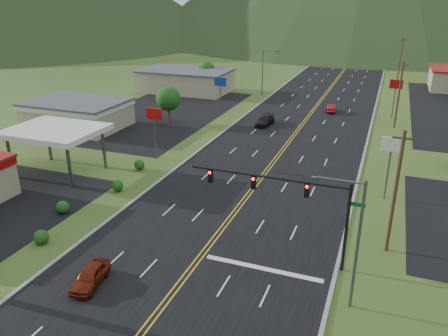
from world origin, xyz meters
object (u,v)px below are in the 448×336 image
(streetlight_west, at_px, (264,69))
(gas_canopy, at_px, (55,132))
(car_red_near, at_px, (90,277))
(car_red_far, at_px, (331,108))
(car_dark_mid, at_px, (265,121))
(streetlight_east, at_px, (353,237))
(traffic_signal, at_px, (293,197))

(streetlight_west, distance_m, gas_canopy, 49.10)
(car_red_near, relative_size, car_red_far, 0.97)
(car_red_near, distance_m, car_dark_mid, 43.29)
(streetlight_east, xyz_separation_m, car_red_far, (-8.14, 51.25, -4.51))
(car_dark_mid, bearing_deg, streetlight_west, 111.37)
(car_red_far, bearing_deg, car_dark_mid, 47.34)
(car_red_near, bearing_deg, car_dark_mid, 80.33)
(car_red_near, bearing_deg, gas_canopy, 125.92)
(car_dark_mid, bearing_deg, car_red_near, -85.79)
(streetlight_east, relative_size, car_red_far, 2.22)
(streetlight_east, height_order, car_red_far, streetlight_east)
(streetlight_west, relative_size, car_dark_mid, 1.89)
(traffic_signal, xyz_separation_m, streetlight_east, (4.70, -4.00, -0.15))
(gas_canopy, height_order, car_dark_mid, gas_canopy)
(streetlight_east, xyz_separation_m, car_red_near, (-16.99, -4.13, -4.51))
(gas_canopy, bearing_deg, car_red_far, 57.47)
(streetlight_east, height_order, car_dark_mid, streetlight_east)
(traffic_signal, xyz_separation_m, car_red_near, (-12.30, -8.13, -4.66))
(traffic_signal, distance_m, streetlight_east, 6.17)
(streetlight_west, height_order, car_red_near, streetlight_west)
(car_red_far, bearing_deg, streetlight_east, 91.39)
(streetlight_west, xyz_separation_m, car_red_far, (14.72, -8.75, -4.51))
(car_red_near, xyz_separation_m, car_dark_mid, (0.37, 43.29, 0.02))
(traffic_signal, height_order, streetlight_east, streetlight_east)
(traffic_signal, relative_size, car_dark_mid, 2.75)
(streetlight_east, bearing_deg, traffic_signal, 139.61)
(traffic_signal, relative_size, car_red_far, 3.24)
(streetlight_west, bearing_deg, car_dark_mid, -73.34)
(car_red_near, height_order, car_dark_mid, car_dark_mid)
(traffic_signal, xyz_separation_m, streetlight_west, (-18.16, 56.00, -0.15))
(traffic_signal, bearing_deg, car_red_far, 94.17)
(traffic_signal, distance_m, streetlight_west, 58.88)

